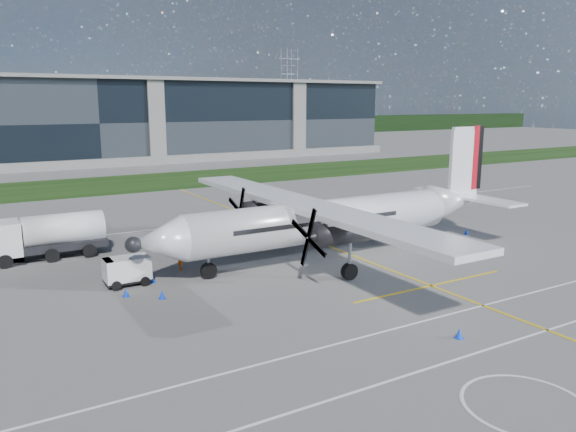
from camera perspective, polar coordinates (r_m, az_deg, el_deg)
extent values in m
plane|color=slate|center=(74.09, -13.31, 2.56)|extent=(400.00, 400.00, 0.00)
cube|color=black|center=(81.69, -14.99, 3.30)|extent=(400.00, 18.00, 0.04)
cube|color=black|center=(112.17, -19.69, 9.00)|extent=(120.00, 20.00, 15.00)
cube|color=black|center=(171.58, -23.49, 7.86)|extent=(400.00, 6.00, 6.00)
cube|color=yellow|center=(48.21, 0.90, -1.85)|extent=(0.20, 70.00, 0.01)
cube|color=white|center=(29.00, 21.37, -11.93)|extent=(90.00, 0.15, 0.01)
imported|color=#F25907|center=(38.58, -10.85, -4.04)|extent=(0.75, 0.89, 1.89)
cone|color=#0D3BE9|center=(50.45, 17.66, -1.51)|extent=(0.36, 0.36, 0.50)
cone|color=#0D3BE9|center=(28.73, 17.00, -11.33)|extent=(0.36, 0.36, 0.50)
cone|color=#0D3BE9|center=(53.43, -7.47, -0.35)|extent=(0.36, 0.36, 0.50)
cone|color=#0D3BE9|center=(34.35, -16.14, -7.47)|extent=(0.36, 0.36, 0.50)
cone|color=#0D3BE9|center=(33.48, -12.68, -7.79)|extent=(0.36, 0.36, 0.50)
cone|color=#0D3BE9|center=(36.53, -13.62, -6.19)|extent=(0.36, 0.36, 0.50)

